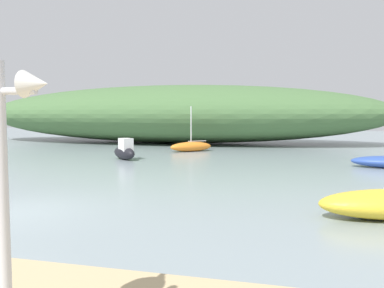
% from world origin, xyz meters
% --- Properties ---
extents(ground_plane, '(120.00, 120.00, 0.00)m').
position_xyz_m(ground_plane, '(0.00, 0.00, 0.00)').
color(ground_plane, gray).
extents(distant_hill, '(39.73, 12.54, 5.41)m').
position_xyz_m(distant_hill, '(-3.90, 27.15, 2.70)').
color(distant_hill, '#476B3D').
rests_on(distant_hill, ground).
extents(motorboat_east_reach, '(2.33, 2.24, 1.28)m').
position_xyz_m(motorboat_east_reach, '(-2.42, 12.60, 0.50)').
color(motorboat_east_reach, black).
rests_on(motorboat_east_reach, ground).
extents(sailboat_far_left, '(3.08, 2.86, 3.26)m').
position_xyz_m(sailboat_far_left, '(0.11, 18.57, 0.36)').
color(sailboat_far_left, orange).
rests_on(sailboat_far_left, ground).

